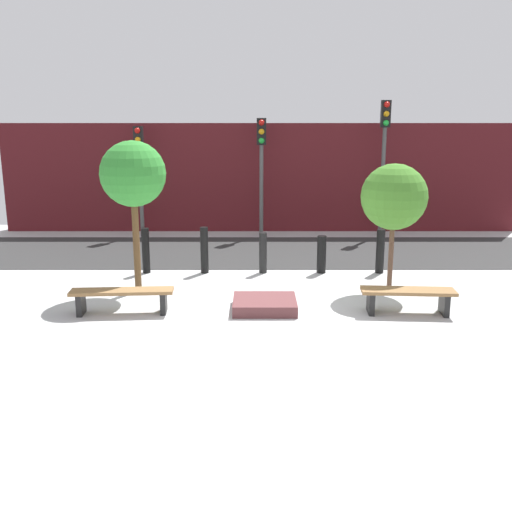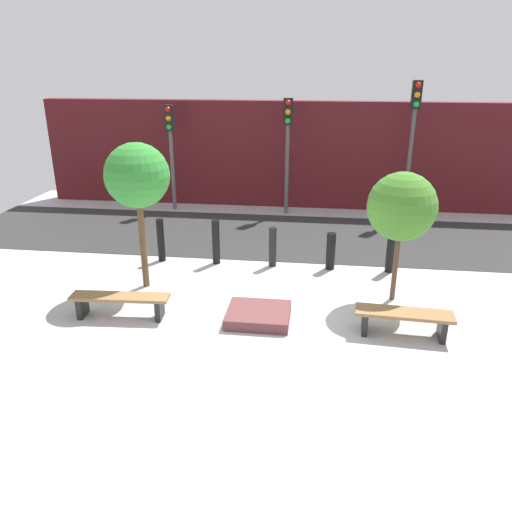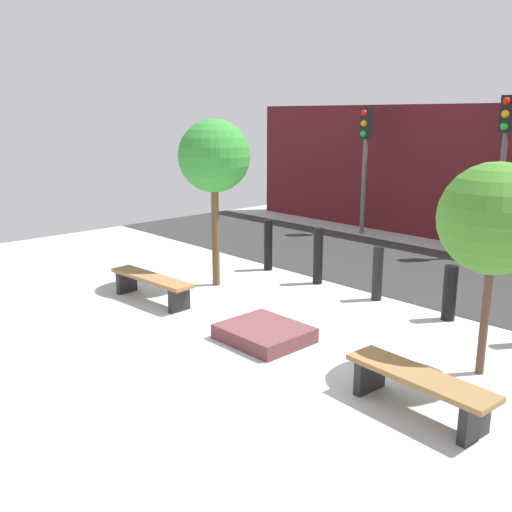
{
  "view_description": "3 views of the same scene",
  "coord_description": "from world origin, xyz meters",
  "px_view_note": "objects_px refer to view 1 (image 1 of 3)",
  "views": [
    {
      "loc": [
        -0.16,
        -10.1,
        3.38
      ],
      "look_at": [
        -0.19,
        0.67,
        0.86
      ],
      "focal_mm": 40.0,
      "sensor_mm": 36.0,
      "label": 1
    },
    {
      "loc": [
        1.01,
        -8.23,
        4.5
      ],
      "look_at": [
        -0.09,
        0.26,
        1.17
      ],
      "focal_mm": 35.0,
      "sensor_mm": 36.0,
      "label": 2
    },
    {
      "loc": [
        5.46,
        -5.29,
        3.12
      ],
      "look_at": [
        -0.23,
        0.01,
        1.19
      ],
      "focal_mm": 40.0,
      "sensor_mm": 36.0,
      "label": 3
    }
  ],
  "objects_px": {
    "bench_left": "(123,296)",
    "planter_bed": "(266,304)",
    "bollard_left": "(206,250)",
    "traffic_light_mid_west": "(263,155)",
    "tree_behind_left_bench": "(134,175)",
    "traffic_light_mid_east": "(386,144)",
    "bollard_center": "(264,253)",
    "bench_right": "(409,296)",
    "tree_behind_right_bench": "(395,197)",
    "bollard_far_right": "(382,251)",
    "bollard_far_left": "(147,251)",
    "bollard_right": "(323,254)",
    "traffic_light_west": "(141,161)"
  },
  "relations": [
    {
      "from": "bollard_far_left",
      "to": "traffic_light_mid_east",
      "type": "height_order",
      "value": "traffic_light_mid_east"
    },
    {
      "from": "bollard_left",
      "to": "traffic_light_mid_east",
      "type": "relative_size",
      "value": 0.27
    },
    {
      "from": "bench_right",
      "to": "tree_behind_right_bench",
      "type": "bearing_deg",
      "value": 93.76
    },
    {
      "from": "tree_behind_left_bench",
      "to": "traffic_light_mid_east",
      "type": "bearing_deg",
      "value": 43.43
    },
    {
      "from": "bollard_far_right",
      "to": "traffic_light_west",
      "type": "xyz_separation_m",
      "value": [
        -6.33,
        4.43,
        1.78
      ]
    },
    {
      "from": "bench_right",
      "to": "planter_bed",
      "type": "distance_m",
      "value": 2.6
    },
    {
      "from": "bench_right",
      "to": "bollard_center",
      "type": "height_order",
      "value": "bollard_center"
    },
    {
      "from": "planter_bed",
      "to": "bollard_right",
      "type": "distance_m",
      "value": 3.02
    },
    {
      "from": "bench_left",
      "to": "tree_behind_left_bench",
      "type": "xyz_separation_m",
      "value": [
        0.0,
        1.42,
        2.05
      ]
    },
    {
      "from": "tree_behind_left_bench",
      "to": "bollard_far_left",
      "type": "height_order",
      "value": "tree_behind_left_bench"
    },
    {
      "from": "bench_right",
      "to": "bollard_right",
      "type": "relative_size",
      "value": 1.96
    },
    {
      "from": "tree_behind_right_bench",
      "to": "traffic_light_west",
      "type": "xyz_separation_m",
      "value": [
        -6.23,
        5.89,
        0.35
      ]
    },
    {
      "from": "tree_behind_left_bench",
      "to": "traffic_light_mid_east",
      "type": "xyz_separation_m",
      "value": [
        6.23,
        5.89,
        0.39
      ]
    },
    {
      "from": "bench_right",
      "to": "bollard_left",
      "type": "relative_size",
      "value": 1.59
    },
    {
      "from": "planter_bed",
      "to": "tree_behind_right_bench",
      "type": "height_order",
      "value": "tree_behind_right_bench"
    },
    {
      "from": "planter_bed",
      "to": "traffic_light_mid_west",
      "type": "height_order",
      "value": "traffic_light_mid_west"
    },
    {
      "from": "bollard_center",
      "to": "traffic_light_west",
      "type": "xyz_separation_m",
      "value": [
        -3.64,
        4.43,
        1.82
      ]
    },
    {
      "from": "bollard_far_left",
      "to": "bollard_right",
      "type": "bearing_deg",
      "value": 0.0
    },
    {
      "from": "bench_right",
      "to": "bollard_left",
      "type": "bearing_deg",
      "value": 147.45
    },
    {
      "from": "bollard_center",
      "to": "traffic_light_mid_east",
      "type": "xyz_separation_m",
      "value": [
        3.64,
        4.43,
        2.29
      ]
    },
    {
      "from": "bollard_far_left",
      "to": "bollard_right",
      "type": "relative_size",
      "value": 1.2
    },
    {
      "from": "bollard_left",
      "to": "traffic_light_mid_west",
      "type": "height_order",
      "value": "traffic_light_mid_west"
    },
    {
      "from": "traffic_light_mid_west",
      "to": "bollard_center",
      "type": "bearing_deg",
      "value": -90.0
    },
    {
      "from": "bench_left",
      "to": "bollard_center",
      "type": "xyz_separation_m",
      "value": [
        2.58,
        2.89,
        0.15
      ]
    },
    {
      "from": "traffic_light_west",
      "to": "traffic_light_mid_east",
      "type": "distance_m",
      "value": 7.3
    },
    {
      "from": "tree_behind_right_bench",
      "to": "bollard_center",
      "type": "xyz_separation_m",
      "value": [
        -2.58,
        1.46,
        -1.47
      ]
    },
    {
      "from": "bollard_far_right",
      "to": "traffic_light_west",
      "type": "height_order",
      "value": "traffic_light_west"
    },
    {
      "from": "bollard_left",
      "to": "bollard_far_right",
      "type": "distance_m",
      "value": 4.04
    },
    {
      "from": "planter_bed",
      "to": "traffic_light_mid_west",
      "type": "distance_m",
      "value": 7.49
    },
    {
      "from": "bench_left",
      "to": "planter_bed",
      "type": "distance_m",
      "value": 2.6
    },
    {
      "from": "bench_left",
      "to": "bollard_far_right",
      "type": "distance_m",
      "value": 6.02
    },
    {
      "from": "tree_behind_right_bench",
      "to": "tree_behind_left_bench",
      "type": "bearing_deg",
      "value": 180.0
    },
    {
      "from": "tree_behind_right_bench",
      "to": "traffic_light_mid_east",
      "type": "bearing_deg",
      "value": 79.83
    },
    {
      "from": "bollard_far_right",
      "to": "traffic_light_mid_west",
      "type": "bearing_deg",
      "value": 121.3
    },
    {
      "from": "tree_behind_left_bench",
      "to": "bollard_left",
      "type": "height_order",
      "value": "tree_behind_left_bench"
    },
    {
      "from": "tree_behind_left_bench",
      "to": "bollard_center",
      "type": "xyz_separation_m",
      "value": [
        2.58,
        1.46,
        -1.91
      ]
    },
    {
      "from": "traffic_light_mid_west",
      "to": "bench_left",
      "type": "bearing_deg",
      "value": -109.46
    },
    {
      "from": "planter_bed",
      "to": "bollard_center",
      "type": "distance_m",
      "value": 2.71
    },
    {
      "from": "bollard_right",
      "to": "bollard_far_right",
      "type": "relative_size",
      "value": 0.86
    },
    {
      "from": "planter_bed",
      "to": "bollard_left",
      "type": "distance_m",
      "value": 3.04
    },
    {
      "from": "tree_behind_left_bench",
      "to": "bollard_right",
      "type": "height_order",
      "value": "tree_behind_left_bench"
    },
    {
      "from": "tree_behind_left_bench",
      "to": "tree_behind_right_bench",
      "type": "height_order",
      "value": "tree_behind_left_bench"
    },
    {
      "from": "traffic_light_west",
      "to": "bollard_far_right",
      "type": "bearing_deg",
      "value": -34.96
    },
    {
      "from": "planter_bed",
      "to": "traffic_light_mid_east",
      "type": "height_order",
      "value": "traffic_light_mid_east"
    },
    {
      "from": "planter_bed",
      "to": "traffic_light_mid_west",
      "type": "xyz_separation_m",
      "value": [
        0.0,
        7.12,
        2.33
      ]
    },
    {
      "from": "bollard_far_left",
      "to": "traffic_light_mid_west",
      "type": "relative_size",
      "value": 0.3
    },
    {
      "from": "tree_behind_right_bench",
      "to": "traffic_light_mid_west",
      "type": "bearing_deg",
      "value": 113.68
    },
    {
      "from": "tree_behind_left_bench",
      "to": "bench_left",
      "type": "bearing_deg",
      "value": -90.0
    },
    {
      "from": "bollard_far_left",
      "to": "planter_bed",
      "type": "bearing_deg",
      "value": -44.96
    },
    {
      "from": "tree_behind_left_bench",
      "to": "traffic_light_mid_east",
      "type": "height_order",
      "value": "traffic_light_mid_east"
    }
  ]
}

